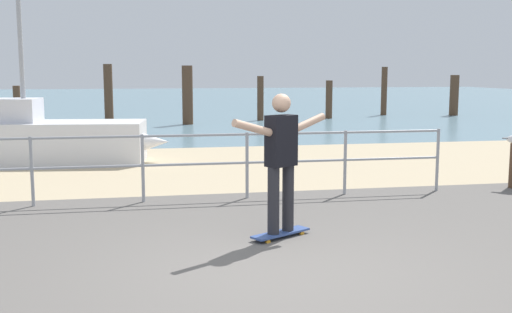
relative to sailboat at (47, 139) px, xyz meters
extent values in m
cube|color=tan|center=(3.25, -1.04, -0.52)|extent=(24.00, 6.00, 0.04)
cube|color=slate|center=(3.25, 26.96, -0.52)|extent=(72.00, 50.00, 0.04)
cylinder|color=#9EA0A5|center=(0.39, -4.44, 0.00)|extent=(0.05, 0.05, 1.05)
cylinder|color=#9EA0A5|center=(1.98, -4.44, 0.00)|extent=(0.05, 0.05, 1.05)
cylinder|color=#9EA0A5|center=(3.58, -4.44, 0.00)|extent=(0.05, 0.05, 1.05)
cylinder|color=#9EA0A5|center=(5.17, -4.44, 0.00)|extent=(0.05, 0.05, 1.05)
cylinder|color=#9EA0A5|center=(6.76, -4.44, 0.00)|extent=(0.05, 0.05, 1.05)
cylinder|color=#9EA0A5|center=(1.19, -4.44, 0.50)|extent=(11.15, 0.04, 0.04)
cylinder|color=#9EA0A5|center=(1.19, -4.44, 0.06)|extent=(11.15, 0.04, 0.04)
cube|color=silver|center=(-0.16, 0.02, -0.07)|extent=(4.53, 1.90, 0.90)
cone|color=silver|center=(2.03, -0.24, -0.07)|extent=(1.18, 0.89, 0.77)
cylinder|color=#9EA0A5|center=(-0.46, 0.05, 2.46)|extent=(0.10, 0.10, 4.17)
cube|color=silver|center=(-0.75, 0.09, 0.63)|extent=(1.30, 1.03, 0.50)
cube|color=#334C8C|center=(3.58, -6.77, -0.45)|extent=(0.79, 0.58, 0.02)
cylinder|color=orange|center=(3.38, -6.98, -0.49)|extent=(0.07, 0.06, 0.06)
cylinder|color=orange|center=(3.30, -6.85, -0.49)|extent=(0.07, 0.06, 0.06)
cylinder|color=orange|center=(3.86, -6.70, -0.49)|extent=(0.07, 0.06, 0.06)
cylinder|color=orange|center=(3.78, -6.56, -0.49)|extent=(0.07, 0.06, 0.06)
cylinder|color=#26262B|center=(3.47, -6.83, -0.04)|extent=(0.14, 0.14, 0.80)
cylinder|color=#26262B|center=(3.68, -6.71, -0.04)|extent=(0.14, 0.14, 0.80)
cube|color=black|center=(3.58, -6.77, 0.66)|extent=(0.41, 0.36, 0.60)
sphere|color=tan|center=(3.58, -6.77, 1.10)|extent=(0.22, 0.22, 0.22)
cylinder|color=tan|center=(3.19, -7.00, 0.84)|extent=(0.52, 0.36, 0.23)
cylinder|color=tan|center=(3.96, -6.54, 0.84)|extent=(0.52, 0.36, 0.23)
cube|color=slate|center=(8.06, -4.34, 0.33)|extent=(0.14, 0.14, 0.02)
cylinder|color=#513826|center=(-2.19, 8.78, 0.20)|extent=(0.24, 0.24, 1.45)
cylinder|color=#513826|center=(0.75, 11.90, 0.59)|extent=(0.35, 0.35, 2.22)
cylinder|color=#513826|center=(3.69, 8.84, 0.55)|extent=(0.39, 0.39, 2.15)
cylinder|color=#513826|center=(6.63, 10.05, 0.35)|extent=(0.25, 0.25, 1.75)
cylinder|color=#513826|center=(9.57, 10.50, 0.26)|extent=(0.27, 0.27, 1.56)
cylinder|color=#513826|center=(12.51, 11.89, 0.54)|extent=(0.26, 0.26, 2.12)
cylinder|color=#513826|center=(15.45, 11.17, 0.36)|extent=(0.38, 0.38, 1.77)
camera|label=1|loc=(1.95, -13.79, 1.49)|focal=43.44mm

